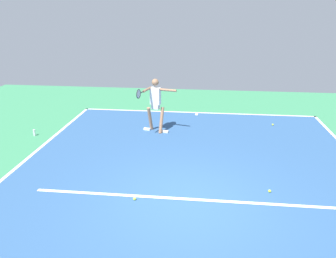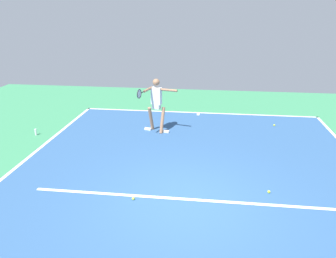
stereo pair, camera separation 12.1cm
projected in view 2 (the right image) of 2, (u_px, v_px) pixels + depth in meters
name	position (u px, v px, depth m)	size (l,w,h in m)	color
ground_plane	(186.00, 202.00, 7.42)	(21.67, 21.67, 0.00)	#388456
court_surface	(186.00, 202.00, 7.42)	(9.45, 13.56, 0.00)	#2D5484
court_line_baseline_near	(198.00, 113.00, 13.69)	(9.45, 0.10, 0.01)	white
court_line_service	(186.00, 199.00, 7.51)	(7.08, 0.10, 0.01)	white
court_line_centre_mark	(198.00, 114.00, 13.50)	(0.10, 0.30, 0.01)	white
tennis_player	(156.00, 102.00, 11.25)	(1.19, 1.24, 1.86)	#9E7051
tennis_ball_near_player	(274.00, 125.00, 12.14)	(0.07, 0.07, 0.07)	yellow
tennis_ball_by_baseline	(269.00, 192.00, 7.75)	(0.07, 0.07, 0.07)	#CCE033
tennis_ball_by_sideline	(133.00, 199.00, 7.48)	(0.07, 0.07, 0.07)	#C6E53D
water_bottle	(36.00, 132.00, 11.26)	(0.07, 0.07, 0.22)	white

